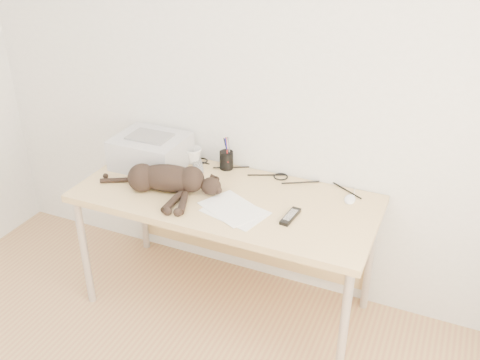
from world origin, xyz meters
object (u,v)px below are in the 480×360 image
at_px(pen_cup, 226,160).
at_px(mouse, 350,198).
at_px(mug, 193,156).
at_px(cat, 165,180).
at_px(printer, 151,151).
at_px(desk, 232,209).

distance_m(pen_cup, mouse, 0.75).
height_order(mug, pen_cup, pen_cup).
bearing_deg(cat, mug, 79.35).
bearing_deg(mouse, printer, 177.65).
xyz_separation_m(cat, pen_cup, (0.19, 0.37, -0.01)).
distance_m(printer, cat, 0.33).
bearing_deg(cat, mouse, 4.09).
xyz_separation_m(cat, mug, (-0.02, 0.36, -0.02)).
height_order(desk, mouse, mouse).
bearing_deg(printer, cat, -45.76).
height_order(pen_cup, mouse, pen_cup).
bearing_deg(desk, printer, 172.91).
bearing_deg(cat, pen_cup, 49.17).
bearing_deg(mouse, cat, -167.64).
xyz_separation_m(desk, cat, (-0.32, -0.17, 0.20)).
relative_size(pen_cup, mouse, 2.02).
distance_m(mug, mouse, 0.96).
height_order(desk, mug, mug).
bearing_deg(pen_cup, printer, -162.13).
bearing_deg(pen_cup, mug, -176.75).
bearing_deg(pen_cup, cat, -117.00).
xyz_separation_m(printer, cat, (0.23, -0.24, -0.02)).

